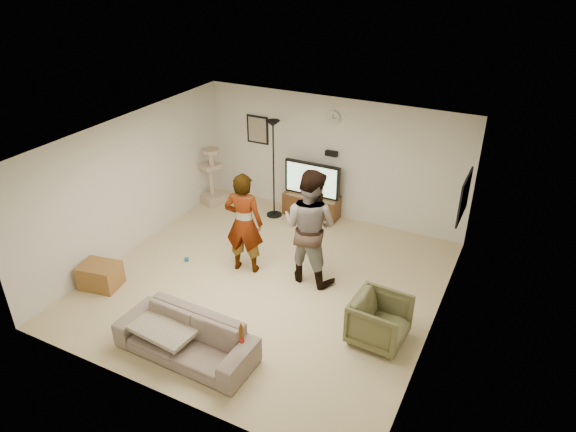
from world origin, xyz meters
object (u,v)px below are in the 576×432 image
at_px(floor_lamp, 274,170).
at_px(side_table, 100,275).
at_px(tv, 312,179).
at_px(person_right, 310,227).
at_px(sofa, 186,338).
at_px(armchair, 380,321).
at_px(tv_stand, 311,205).
at_px(beer_bottle, 241,335).
at_px(person_left, 244,223).
at_px(cat_tree, 211,176).

bearing_deg(floor_lamp, side_table, -111.32).
distance_m(tv, floor_lamp, 0.80).
height_order(person_right, sofa, person_right).
height_order(person_right, armchair, person_right).
height_order(sofa, armchair, armchair).
height_order(tv_stand, beer_bottle, beer_bottle).
bearing_deg(side_table, person_left, 39.26).
height_order(person_right, side_table, person_right).
distance_m(tv_stand, armchair, 3.92).
relative_size(person_left, beer_bottle, 7.26).
bearing_deg(cat_tree, side_table, -88.44).
xyz_separation_m(person_left, beer_bottle, (1.28, -2.20, -0.20)).
distance_m(cat_tree, beer_bottle, 5.22).
height_order(person_left, armchair, person_left).
xyz_separation_m(cat_tree, armchair, (4.62, -2.60, -0.30)).
height_order(tv, floor_lamp, floor_lamp).
distance_m(person_right, side_table, 3.56).
height_order(floor_lamp, side_table, floor_lamp).
distance_m(tv, beer_bottle, 4.66).
distance_m(person_left, beer_bottle, 2.56).
relative_size(tv, person_right, 0.59).
height_order(tv_stand, person_left, person_left).
distance_m(person_right, beer_bottle, 2.48).
relative_size(person_left, side_table, 2.92).
distance_m(beer_bottle, side_table, 3.27).
height_order(floor_lamp, person_right, floor_lamp).
xyz_separation_m(beer_bottle, side_table, (-3.16, 0.67, -0.50)).
relative_size(person_left, armchair, 2.34).
bearing_deg(cat_tree, person_right, -27.89).
height_order(cat_tree, beer_bottle, cat_tree).
bearing_deg(person_right, side_table, 36.51).
height_order(sofa, beer_bottle, beer_bottle).
height_order(tv, person_right, person_right).
height_order(sofa, side_table, sofa).
height_order(armchair, side_table, armchair).
bearing_deg(armchair, tv, 42.14).
bearing_deg(beer_bottle, tv, 103.45).
bearing_deg(person_left, armchair, 152.21).
xyz_separation_m(cat_tree, side_table, (0.09, -3.41, -0.44)).
xyz_separation_m(armchair, side_table, (-4.53, -0.80, -0.15)).
xyz_separation_m(person_left, sofa, (0.37, -2.20, -0.62)).
height_order(person_left, beer_bottle, person_left).
xyz_separation_m(person_right, armchair, (1.55, -0.98, -0.64)).
bearing_deg(tv_stand, armchair, -51.27).
distance_m(person_left, armchair, 2.80).
distance_m(sofa, side_table, 2.35).
xyz_separation_m(tv_stand, person_right, (0.90, -2.07, 0.76)).
bearing_deg(floor_lamp, beer_bottle, -66.92).
xyz_separation_m(tv, armchair, (2.45, -3.05, -0.48)).
height_order(floor_lamp, person_left, floor_lamp).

